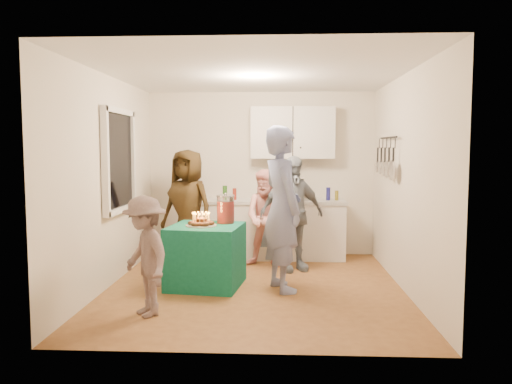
{
  "coord_description": "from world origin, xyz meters",
  "views": [
    {
      "loc": [
        0.31,
        -6.01,
        1.71
      ],
      "look_at": [
        0.0,
        0.35,
        1.15
      ],
      "focal_mm": 35.0,
      "sensor_mm": 36.0,
      "label": 1
    }
  ],
  "objects_px": {
    "woman_back_left": "(188,207)",
    "woman_back_center": "(267,218)",
    "man_birthday": "(282,209)",
    "woman_back_right": "(292,214)",
    "microwave": "(286,190)",
    "punch_jar": "(226,210)",
    "counter": "(273,230)",
    "party_table": "(206,256)",
    "child_near_left": "(145,256)"
  },
  "relations": [
    {
      "from": "punch_jar",
      "to": "child_near_left",
      "type": "distance_m",
      "value": 1.52
    },
    {
      "from": "counter",
      "to": "woman_back_left",
      "type": "bearing_deg",
      "value": -158.37
    },
    {
      "from": "punch_jar",
      "to": "microwave",
      "type": "bearing_deg",
      "value": 62.04
    },
    {
      "from": "woman_back_left",
      "to": "counter",
      "type": "bearing_deg",
      "value": 46.31
    },
    {
      "from": "party_table",
      "to": "child_near_left",
      "type": "height_order",
      "value": "child_near_left"
    },
    {
      "from": "counter",
      "to": "punch_jar",
      "type": "relative_size",
      "value": 6.47
    },
    {
      "from": "microwave",
      "to": "child_near_left",
      "type": "bearing_deg",
      "value": -115.56
    },
    {
      "from": "woman_back_center",
      "to": "counter",
      "type": "bearing_deg",
      "value": 95.64
    },
    {
      "from": "counter",
      "to": "party_table",
      "type": "relative_size",
      "value": 2.59
    },
    {
      "from": "man_birthday",
      "to": "child_near_left",
      "type": "distance_m",
      "value": 1.76
    },
    {
      "from": "party_table",
      "to": "punch_jar",
      "type": "height_order",
      "value": "punch_jar"
    },
    {
      "from": "punch_jar",
      "to": "man_birthday",
      "type": "bearing_deg",
      "value": -23.99
    },
    {
      "from": "punch_jar",
      "to": "woman_back_right",
      "type": "distance_m",
      "value": 1.08
    },
    {
      "from": "counter",
      "to": "microwave",
      "type": "relative_size",
      "value": 3.86
    },
    {
      "from": "microwave",
      "to": "punch_jar",
      "type": "relative_size",
      "value": 1.68
    },
    {
      "from": "party_table",
      "to": "punch_jar",
      "type": "distance_m",
      "value": 0.63
    },
    {
      "from": "microwave",
      "to": "party_table",
      "type": "height_order",
      "value": "microwave"
    },
    {
      "from": "microwave",
      "to": "woman_back_right",
      "type": "distance_m",
      "value": 0.86
    },
    {
      "from": "woman_back_center",
      "to": "woman_back_right",
      "type": "relative_size",
      "value": 0.88
    },
    {
      "from": "punch_jar",
      "to": "man_birthday",
      "type": "distance_m",
      "value": 0.78
    },
    {
      "from": "counter",
      "to": "child_near_left",
      "type": "height_order",
      "value": "child_near_left"
    },
    {
      "from": "party_table",
      "to": "child_near_left",
      "type": "relative_size",
      "value": 0.69
    },
    {
      "from": "man_birthday",
      "to": "woman_back_left",
      "type": "bearing_deg",
      "value": 24.98
    },
    {
      "from": "microwave",
      "to": "child_near_left",
      "type": "height_order",
      "value": "child_near_left"
    },
    {
      "from": "punch_jar",
      "to": "woman_back_left",
      "type": "bearing_deg",
      "value": 124.58
    },
    {
      "from": "man_birthday",
      "to": "woman_back_left",
      "type": "relative_size",
      "value": 1.17
    },
    {
      "from": "man_birthday",
      "to": "woman_back_left",
      "type": "height_order",
      "value": "man_birthday"
    },
    {
      "from": "microwave",
      "to": "party_table",
      "type": "bearing_deg",
      "value": -119.03
    },
    {
      "from": "woman_back_left",
      "to": "man_birthday",
      "type": "bearing_deg",
      "value": -18.24
    },
    {
      "from": "microwave",
      "to": "woman_back_left",
      "type": "distance_m",
      "value": 1.54
    },
    {
      "from": "microwave",
      "to": "woman_back_right",
      "type": "relative_size",
      "value": 0.35
    },
    {
      "from": "punch_jar",
      "to": "woman_back_left",
      "type": "relative_size",
      "value": 0.2
    },
    {
      "from": "man_birthday",
      "to": "party_table",
      "type": "bearing_deg",
      "value": 60.84
    },
    {
      "from": "counter",
      "to": "child_near_left",
      "type": "relative_size",
      "value": 1.79
    },
    {
      "from": "man_birthday",
      "to": "woman_back_right",
      "type": "bearing_deg",
      "value": -30.43
    },
    {
      "from": "woman_back_center",
      "to": "child_near_left",
      "type": "bearing_deg",
      "value": -105.87
    },
    {
      "from": "woman_back_center",
      "to": "woman_back_right",
      "type": "xyz_separation_m",
      "value": [
        0.35,
        -0.22,
        0.1
      ]
    },
    {
      "from": "microwave",
      "to": "woman_back_center",
      "type": "distance_m",
      "value": 0.74
    },
    {
      "from": "counter",
      "to": "punch_jar",
      "type": "xyz_separation_m",
      "value": [
        -0.58,
        -1.46,
        0.5
      ]
    },
    {
      "from": "counter",
      "to": "woman_back_right",
      "type": "distance_m",
      "value": 0.93
    },
    {
      "from": "woman_back_center",
      "to": "woman_back_right",
      "type": "bearing_deg",
      "value": -19.71
    },
    {
      "from": "microwave",
      "to": "woman_back_left",
      "type": "xyz_separation_m",
      "value": [
        -1.44,
        -0.49,
        -0.22
      ]
    },
    {
      "from": "microwave",
      "to": "woman_back_left",
      "type": "bearing_deg",
      "value": -159.04
    },
    {
      "from": "woman_back_right",
      "to": "party_table",
      "type": "bearing_deg",
      "value": -164.97
    },
    {
      "from": "man_birthday",
      "to": "woman_back_center",
      "type": "distance_m",
      "value": 1.24
    },
    {
      "from": "party_table",
      "to": "woman_back_center",
      "type": "distance_m",
      "value": 1.34
    },
    {
      "from": "woman_back_left",
      "to": "woman_back_center",
      "type": "distance_m",
      "value": 1.19
    },
    {
      "from": "party_table",
      "to": "punch_jar",
      "type": "relative_size",
      "value": 2.5
    },
    {
      "from": "counter",
      "to": "party_table",
      "type": "bearing_deg",
      "value": -115.91
    },
    {
      "from": "counter",
      "to": "party_table",
      "type": "distance_m",
      "value": 1.85
    }
  ]
}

